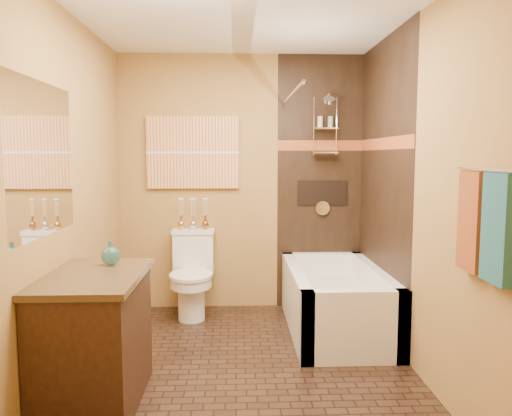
{
  "coord_description": "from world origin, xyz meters",
  "views": [
    {
      "loc": [
        -0.06,
        -3.44,
        1.52
      ],
      "look_at": [
        0.09,
        0.4,
        1.12
      ],
      "focal_mm": 35.0,
      "sensor_mm": 36.0,
      "label": 1
    }
  ],
  "objects": [
    {
      "name": "floor",
      "position": [
        0.0,
        0.0,
        0.0
      ],
      "size": [
        3.0,
        3.0,
        0.0
      ],
      "primitive_type": "plane",
      "color": "black",
      "rests_on": "ground"
    },
    {
      "name": "wall_left",
      "position": [
        -1.2,
        0.0,
        1.25
      ],
      "size": [
        0.02,
        3.0,
        2.5
      ],
      "primitive_type": "cube",
      "color": "#A4843F",
      "rests_on": "floor"
    },
    {
      "name": "wall_right",
      "position": [
        1.2,
        0.0,
        1.25
      ],
      "size": [
        0.02,
        3.0,
        2.5
      ],
      "primitive_type": "cube",
      "color": "#A4843F",
      "rests_on": "floor"
    },
    {
      "name": "wall_back",
      "position": [
        0.0,
        1.5,
        1.25
      ],
      "size": [
        2.4,
        0.02,
        2.5
      ],
      "primitive_type": "cube",
      "color": "#A4843F",
      "rests_on": "floor"
    },
    {
      "name": "wall_front",
      "position": [
        0.0,
        -1.5,
        1.25
      ],
      "size": [
        2.4,
        0.02,
        2.5
      ],
      "primitive_type": "cube",
      "color": "#A4843F",
      "rests_on": "floor"
    },
    {
      "name": "ceiling",
      "position": [
        0.0,
        0.0,
        2.5
      ],
      "size": [
        3.0,
        3.0,
        0.0
      ],
      "primitive_type": "plane",
      "color": "silver",
      "rests_on": "wall_back"
    },
    {
      "name": "alcove_tile_back",
      "position": [
        0.78,
        1.49,
        1.25
      ],
      "size": [
        0.85,
        0.01,
        2.5
      ],
      "primitive_type": "cube",
      "color": "black",
      "rests_on": "wall_back"
    },
    {
      "name": "alcove_tile_right",
      "position": [
        1.19,
        0.75,
        1.25
      ],
      "size": [
        0.01,
        1.5,
        2.5
      ],
      "primitive_type": "cube",
      "color": "black",
      "rests_on": "wall_right"
    },
    {
      "name": "mosaic_band_back",
      "position": [
        0.78,
        1.48,
        1.62
      ],
      "size": [
        0.85,
        0.01,
        0.1
      ],
      "primitive_type": "cube",
      "color": "maroon",
      "rests_on": "alcove_tile_back"
    },
    {
      "name": "mosaic_band_right",
      "position": [
        1.18,
        0.75,
        1.62
      ],
      "size": [
        0.01,
        1.5,
        0.1
      ],
      "primitive_type": "cube",
      "color": "maroon",
      "rests_on": "alcove_tile_right"
    },
    {
      "name": "alcove_niche",
      "position": [
        0.8,
        1.48,
        1.15
      ],
      "size": [
        0.5,
        0.01,
        0.25
      ],
      "primitive_type": "cube",
      "color": "black",
      "rests_on": "alcove_tile_back"
    },
    {
      "name": "shower_fixtures",
      "position": [
        0.8,
        1.38,
        1.67
      ],
      "size": [
        0.24,
        0.33,
        1.16
      ],
      "color": "silver",
      "rests_on": "floor"
    },
    {
      "name": "curtain_rod",
      "position": [
        0.4,
        0.75,
        2.02
      ],
      "size": [
        0.03,
        1.55,
        0.03
      ],
      "primitive_type": "cylinder",
      "rotation": [
        1.57,
        0.0,
        0.0
      ],
      "color": "silver",
      "rests_on": "wall_back"
    },
    {
      "name": "towel_bar",
      "position": [
        1.15,
        -1.05,
        1.45
      ],
      "size": [
        0.02,
        0.55,
        0.02
      ],
      "primitive_type": "cylinder",
      "rotation": [
        1.57,
        0.0,
        0.0
      ],
      "color": "silver",
      "rests_on": "wall_right"
    },
    {
      "name": "towel_teal",
      "position": [
        1.16,
        -1.18,
        1.18
      ],
      "size": [
        0.05,
        0.22,
        0.52
      ],
      "primitive_type": "cube",
      "color": "#1F5569",
      "rests_on": "towel_bar"
    },
    {
      "name": "towel_rust",
      "position": [
        1.16,
        -0.92,
        1.18
      ],
      "size": [
        0.05,
        0.22,
        0.52
      ],
      "primitive_type": "cube",
      "color": "brown",
      "rests_on": "towel_bar"
    },
    {
      "name": "sunset_painting",
      "position": [
        -0.48,
        1.48,
        1.55
      ],
      "size": [
        0.9,
        0.04,
        0.7
      ],
      "primitive_type": "cube",
      "color": "#C4642E",
      "rests_on": "wall_back"
    },
    {
      "name": "vanity_mirror",
      "position": [
        -1.19,
        -0.47,
        1.5
      ],
      "size": [
        0.01,
        1.0,
        0.9
      ],
      "primitive_type": "cube",
      "color": "white",
      "rests_on": "wall_left"
    },
    {
      "name": "bathtub",
      "position": [
        0.8,
        0.75,
        0.22
      ],
      "size": [
        0.8,
        1.5,
        0.55
      ],
      "color": "white",
      "rests_on": "floor"
    },
    {
      "name": "toilet",
      "position": [
        -0.48,
        1.21,
        0.41
      ],
      "size": [
        0.41,
        0.61,
        0.81
      ],
      "rotation": [
        0.0,
        0.0,
        -0.02
      ],
      "color": "white",
      "rests_on": "floor"
    },
    {
      "name": "vanity",
      "position": [
        -0.92,
        -0.47,
        0.41
      ],
      "size": [
        0.56,
        0.92,
        0.81
      ],
      "rotation": [
        0.0,
        0.0,
        -0.0
      ],
      "color": "black",
      "rests_on": "floor"
    },
    {
      "name": "teal_bottle",
      "position": [
        -0.87,
        -0.23,
        0.89
      ],
      "size": [
        0.14,
        0.14,
        0.19
      ],
      "primitive_type": null,
      "rotation": [
        0.0,
        0.0,
        0.15
      ],
      "color": "#236963",
      "rests_on": "vanity"
    },
    {
      "name": "bud_vases",
      "position": [
        -0.48,
        1.39,
        0.97
      ],
      "size": [
        0.3,
        0.06,
        0.29
      ],
      "color": "gold",
      "rests_on": "toilet"
    }
  ]
}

